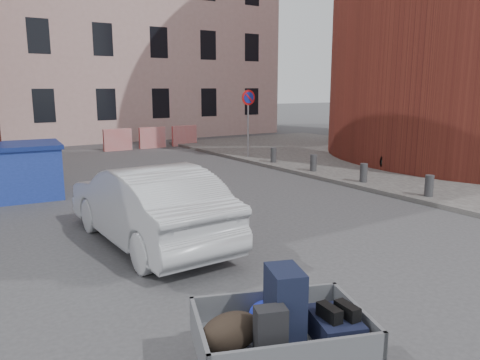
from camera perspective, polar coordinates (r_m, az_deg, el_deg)
ground at (r=7.98m, az=3.47°, el=-9.89°), size 120.00×120.00×0.00m
sidewalk at (r=17.78m, az=22.05°, el=1.32°), size 9.00×24.00×0.12m
building_pink at (r=30.14m, az=-13.17°, el=18.85°), size 16.00×8.00×14.00m
no_parking_sign at (r=18.67m, az=1.02°, el=8.62°), size 0.60×0.09×2.65m
bollards at (r=14.25m, az=14.84°, el=0.86°), size 0.22×9.02×0.55m
barriers at (r=22.80m, az=-10.63°, el=5.10°), size 4.70×0.18×1.00m
trailer at (r=4.68m, az=4.88°, el=-17.80°), size 1.88×1.98×1.20m
silver_car at (r=8.84m, az=-11.20°, el=-2.93°), size 1.70×4.54×1.48m
bicycle at (r=17.08m, az=18.32°, el=2.92°), size 1.74×0.76×0.89m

